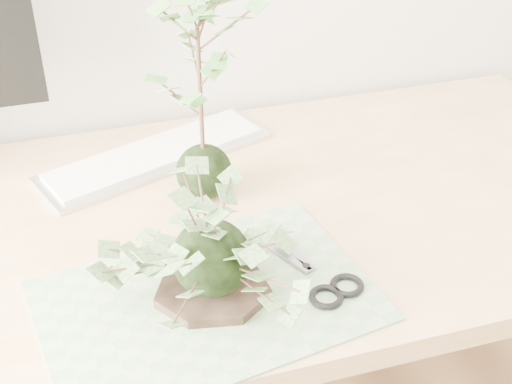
# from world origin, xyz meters

# --- Properties ---
(desk) EXTENTS (1.60, 0.70, 0.74)m
(desk) POSITION_xyz_m (-0.08, 1.23, 0.65)
(desk) COLOR #DCB283
(desk) RESTS_ON ground_plane
(cutting_mat) EXTENTS (0.51, 0.38, 0.00)m
(cutting_mat) POSITION_xyz_m (-0.10, 1.03, 0.74)
(cutting_mat) COLOR #6B996A
(cutting_mat) RESTS_ON desk
(stone_dish) EXTENTS (0.20, 0.20, 0.01)m
(stone_dish) POSITION_xyz_m (-0.09, 1.04, 0.75)
(stone_dish) COLOR black
(stone_dish) RESTS_ON cutting_mat
(ivy_kokedama) EXTENTS (0.38, 0.38, 0.22)m
(ivy_kokedama) POSITION_xyz_m (-0.09, 1.04, 0.87)
(ivy_kokedama) COLOR black
(ivy_kokedama) RESTS_ON stone_dish
(maple_kokedama) EXTENTS (0.24, 0.24, 0.40)m
(maple_kokedama) POSITION_xyz_m (-0.05, 1.30, 1.02)
(maple_kokedama) COLOR black
(maple_kokedama) RESTS_ON desk
(keyboard) EXTENTS (0.46, 0.28, 0.02)m
(keyboard) POSITION_xyz_m (-0.11, 1.44, 0.75)
(keyboard) COLOR silver
(keyboard) RESTS_ON desk
(scissors) EXTENTS (0.11, 0.21, 0.01)m
(scissors) POSITION_xyz_m (0.06, 1.02, 0.75)
(scissors) COLOR gray
(scissors) RESTS_ON cutting_mat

